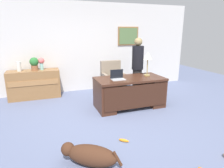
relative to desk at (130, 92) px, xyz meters
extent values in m
plane|color=slate|center=(-0.59, -0.69, -0.40)|extent=(12.00, 12.00, 0.00)
cube|color=silver|center=(-0.59, 1.91, 0.95)|extent=(7.00, 0.12, 2.70)
cube|color=olive|center=(0.75, 1.84, 1.28)|extent=(0.71, 0.03, 0.59)
cube|color=#547041|center=(0.75, 1.82, 1.28)|extent=(0.63, 0.01, 0.51)
cube|color=#422316|center=(0.00, 0.03, 0.32)|extent=(1.67, 0.83, 0.05)
cube|color=#422316|center=(-0.66, 0.03, -0.06)|extent=(0.36, 0.77, 0.70)
cube|color=#422316|center=(0.66, 0.03, -0.06)|extent=(0.36, 0.77, 0.70)
cube|color=#381E13|center=(0.00, -0.36, -0.02)|extent=(1.57, 0.04, 0.56)
cube|color=olive|center=(-2.24, 1.56, -0.01)|extent=(1.38, 0.48, 0.79)
cube|color=#A16F40|center=(-2.24, 1.32, 0.09)|extent=(1.28, 0.02, 0.14)
cube|color=gray|center=(-0.09, 0.95, -0.03)|extent=(0.60, 0.58, 0.18)
cylinder|color=black|center=(-0.09, 0.95, -0.26)|extent=(0.10, 0.10, 0.28)
cylinder|color=black|center=(-0.09, 0.95, -0.38)|extent=(0.52, 0.52, 0.05)
cube|color=gray|center=(-0.09, 1.19, 0.33)|extent=(0.60, 0.12, 0.55)
cube|color=gray|center=(-0.35, 0.95, 0.17)|extent=(0.08, 0.50, 0.22)
cube|color=gray|center=(0.17, 0.95, 0.17)|extent=(0.08, 0.50, 0.22)
cylinder|color=#262323|center=(0.55, 0.70, 0.00)|extent=(0.26, 0.26, 0.80)
cylinder|color=black|center=(0.55, 0.70, 0.73)|extent=(0.32, 0.32, 0.65)
sphere|color=#947D50|center=(0.55, 0.70, 1.16)|extent=(0.22, 0.22, 0.22)
ellipsoid|color=#472819|center=(-1.44, -1.85, -0.25)|extent=(0.78, 0.67, 0.30)
sphere|color=#472819|center=(-1.74, -1.64, -0.21)|extent=(0.20, 0.20, 0.20)
cylinder|color=#472819|center=(-1.13, -2.07, -0.23)|extent=(0.15, 0.12, 0.21)
cube|color=#B2B5BA|center=(-0.34, -0.06, 0.35)|extent=(0.32, 0.22, 0.01)
cube|color=black|center=(-0.34, 0.04, 0.46)|extent=(0.32, 0.01, 0.21)
cylinder|color=#9E8447|center=(0.52, 0.10, 0.35)|extent=(0.16, 0.16, 0.02)
cylinder|color=#9E8447|center=(0.52, 0.10, 0.56)|extent=(0.02, 0.02, 0.39)
cone|color=silver|center=(0.52, 0.10, 0.85)|extent=(0.22, 0.22, 0.18)
cylinder|color=#89C4B9|center=(-2.00, 1.56, 0.48)|extent=(0.09, 0.09, 0.19)
sphere|color=#E96764|center=(-2.00, 1.56, 0.65)|extent=(0.17, 0.17, 0.17)
cylinder|color=silver|center=(-2.58, 1.56, 0.52)|extent=(0.12, 0.12, 0.26)
cylinder|color=brown|center=(-2.19, 1.56, 0.46)|extent=(0.18, 0.18, 0.14)
sphere|color=#2C7133|center=(-2.19, 1.56, 0.63)|extent=(0.24, 0.24, 0.24)
ellipsoid|color=orange|center=(-0.77, -1.45, -0.38)|extent=(0.17, 0.16, 0.05)
camera|label=1|loc=(-1.98, -4.23, 1.45)|focal=31.61mm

